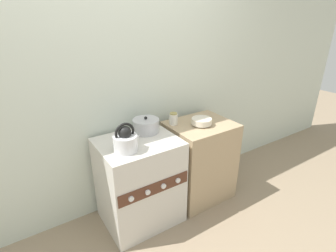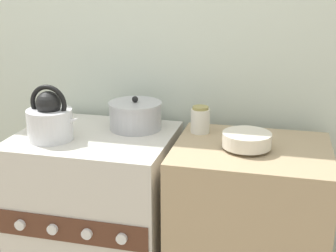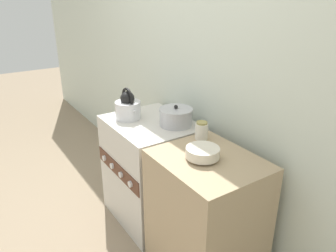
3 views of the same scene
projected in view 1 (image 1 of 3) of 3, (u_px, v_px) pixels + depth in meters
name	position (u px, v px, depth m)	size (l,w,h in m)	color
ground_plane	(156.00, 235.00, 2.34)	(12.00, 12.00, 0.00)	gray
wall_back	(117.00, 84.00, 2.33)	(7.00, 0.06, 2.50)	silver
stove	(140.00, 181.00, 2.39)	(0.68, 0.58, 0.83)	beige
counter	(199.00, 160.00, 2.72)	(0.62, 0.53, 0.83)	tan
kettle	(126.00, 140.00, 2.04)	(0.23, 0.19, 0.24)	silver
cooking_pot	(146.00, 126.00, 2.37)	(0.24, 0.24, 0.15)	#B2B2B7
enamel_bowl	(202.00, 121.00, 2.51)	(0.19, 0.19, 0.07)	beige
storage_jar	(173.00, 119.00, 2.52)	(0.08, 0.08, 0.12)	silver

